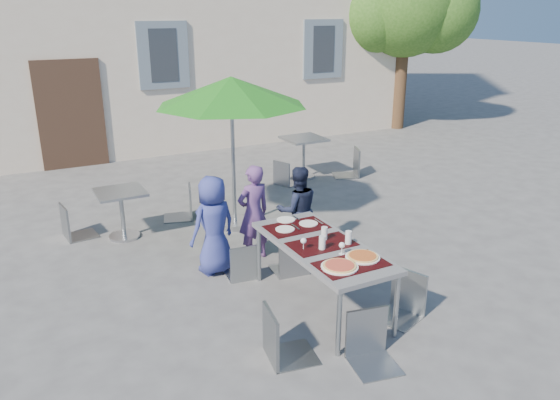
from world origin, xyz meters
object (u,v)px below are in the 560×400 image
dining_table (322,249)px  cafe_table_0 (122,207)px  chair_1 (292,233)px  chair_2 (306,225)px  pizza_near_right (363,257)px  bg_chair_l_0 (70,201)px  bg_chair_r_1 (352,145)px  pizza_near_left (340,266)px  chair_4 (406,269)px  chair_3 (281,304)px  child_2 (298,210)px  bg_chair_l_1 (285,158)px  patio_umbrella (231,93)px  chair_0 (243,240)px  cafe_table_1 (304,149)px  child_1 (253,213)px  chair_5 (373,309)px  bg_chair_r_0 (183,183)px  child_0 (214,225)px

dining_table → cafe_table_0: dining_table is taller
chair_1 → chair_2: chair_1 is taller
pizza_near_right → chair_2: (0.21, 1.49, -0.23)m
bg_chair_l_0 → bg_chair_r_1: (5.33, 0.71, 0.06)m
pizza_near_left → chair_4: size_ratio=0.39×
chair_2 → chair_3: 2.07m
child_2 → bg_chair_r_1: child_2 is taller
cafe_table_0 → bg_chair_l_1: size_ratio=0.80×
child_2 → cafe_table_0: size_ratio=1.69×
pizza_near_left → patio_umbrella: bearing=85.7°
bg_chair_l_0 → bg_chair_l_1: 3.97m
chair_4 → bg_chair_l_1: (1.06, 4.67, -0.03)m
chair_0 → bg_chair_l_1: 3.80m
cafe_table_1 → dining_table: bearing=-117.8°
cafe_table_0 → cafe_table_1: size_ratio=0.89×
pizza_near_right → chair_1: chair_1 is taller
child_1 → bg_chair_r_1: size_ratio=1.22×
dining_table → chair_4: bearing=-40.2°
patio_umbrella → pizza_near_left: bearing=-94.3°
pizza_near_right → chair_5: bearing=-116.8°
bg_chair_l_0 → cafe_table_0: bearing=-26.8°
chair_0 → bg_chair_r_0: size_ratio=0.88×
pizza_near_left → chair_1: size_ratio=0.39×
pizza_near_right → chair_0: (-0.67, 1.50, -0.27)m
chair_3 → bg_chair_l_0: (-1.31, 3.96, -0.02)m
pizza_near_left → bg_chair_r_0: bearing=94.8°
pizza_near_left → bg_chair_r_1: size_ratio=0.35×
child_0 → child_1: 0.61m
child_0 → chair_4: size_ratio=1.33×
child_1 → child_2: size_ratio=1.07×
chair_1 → chair_5: 1.92m
chair_1 → patio_umbrella: size_ratio=0.42×
chair_2 → chair_4: bearing=-79.4°
chair_3 → chair_4: size_ratio=1.06×
cafe_table_0 → child_1: bearing=-47.5°
chair_5 → cafe_table_1: (2.41, 5.43, 0.01)m
dining_table → chair_2: 1.08m
cafe_table_0 → bg_chair_r_0: bg_chair_r_0 is taller
child_1 → patio_umbrella: bearing=-107.8°
chair_1 → bg_chair_l_0: (-2.24, 2.46, 0.02)m
chair_5 → bg_chair_r_0: bearing=94.6°
chair_0 → bg_chair_l_1: size_ratio=0.97×
dining_table → child_0: 1.53m
dining_table → chair_5: size_ratio=1.95×
child_1 → patio_umbrella: size_ratio=0.57×
chair_4 → pizza_near_right: bearing=169.6°
chair_0 → patio_umbrella: bearing=70.2°
pizza_near_left → chair_3: chair_3 is taller
chair_3 → cafe_table_0: size_ratio=1.40×
chair_1 → bg_chair_l_1: (1.65, 3.25, -0.03)m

